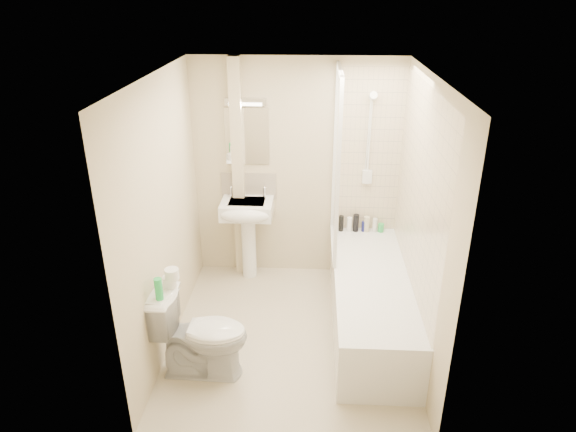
{
  "coord_description": "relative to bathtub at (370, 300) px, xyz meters",
  "views": [
    {
      "loc": [
        0.18,
        -3.95,
        3.03
      ],
      "look_at": [
        -0.04,
        0.2,
        1.15
      ],
      "focal_mm": 32.0,
      "sensor_mm": 36.0,
      "label": 1
    }
  ],
  "objects": [
    {
      "name": "pedestal_sink",
      "position": [
        -1.27,
        0.81,
        0.45
      ],
      "size": [
        0.55,
        0.5,
        1.06
      ],
      "color": "white",
      "rests_on": "ground"
    },
    {
      "name": "wall_left",
      "position": [
        -1.85,
        -0.2,
        0.91
      ],
      "size": [
        0.02,
        2.5,
        2.4
      ],
      "primitive_type": "cube",
      "color": "beige",
      "rests_on": "ground"
    },
    {
      "name": "bottle_black_a",
      "position": [
        -0.25,
        0.96,
        0.35
      ],
      "size": [
        0.05,
        0.05,
        0.18
      ],
      "primitive_type": "cylinder",
      "color": "black",
      "rests_on": "bathtub"
    },
    {
      "name": "bathtub",
      "position": [
        0.0,
        0.0,
        0.0
      ],
      "size": [
        0.7,
        2.1,
        0.55
      ],
      "color": "white",
      "rests_on": "ground"
    },
    {
      "name": "splashback",
      "position": [
        -1.27,
        1.04,
        0.74
      ],
      "size": [
        0.6,
        0.02,
        0.3
      ],
      "primitive_type": "cube",
      "color": "beige",
      "rests_on": "wall_back"
    },
    {
      "name": "tile_right",
      "position": [
        0.34,
        0.0,
        1.14
      ],
      "size": [
        0.01,
        2.1,
        1.75
      ],
      "primitive_type": "cube",
      "color": "beige",
      "rests_on": "wall_right"
    },
    {
      "name": "toilet_roll_lower",
      "position": [
        -1.72,
        -0.63,
        0.54
      ],
      "size": [
        0.11,
        0.11,
        0.09
      ],
      "primitive_type": "cylinder",
      "color": "white",
      "rests_on": "toilet"
    },
    {
      "name": "bottle_white_a",
      "position": [
        -0.16,
        0.96,
        0.34
      ],
      "size": [
        0.06,
        0.06,
        0.16
      ],
      "primitive_type": "cylinder",
      "color": "white",
      "rests_on": "bathtub"
    },
    {
      "name": "shower_fixture",
      "position": [
        -0.0,
        0.99,
        1.26
      ],
      "size": [
        0.1,
        0.16,
        0.99
      ],
      "color": "white",
      "rests_on": "wall_back"
    },
    {
      "name": "ceiling",
      "position": [
        -0.75,
        -0.2,
        2.11
      ],
      "size": [
        2.2,
        2.5,
        0.02
      ],
      "primitive_type": "cube",
      "color": "white",
      "rests_on": "wall_back"
    },
    {
      "name": "bottle_cream",
      "position": [
        0.02,
        0.96,
        0.35
      ],
      "size": [
        0.06,
        0.06,
        0.17
      ],
      "primitive_type": "cylinder",
      "color": "beige",
      "rests_on": "bathtub"
    },
    {
      "name": "mirror",
      "position": [
        -1.27,
        1.04,
        1.29
      ],
      "size": [
        0.46,
        0.01,
        0.6
      ],
      "primitive_type": "cube",
      "color": "white",
      "rests_on": "wall_back"
    },
    {
      "name": "green_bottle",
      "position": [
        -1.75,
        -0.82,
        0.58
      ],
      "size": [
        0.06,
        0.06,
        0.18
      ],
      "primitive_type": "cylinder",
      "color": "green",
      "rests_on": "toilet"
    },
    {
      "name": "strip_light",
      "position": [
        -1.27,
        1.02,
        1.66
      ],
      "size": [
        0.42,
        0.07,
        0.07
      ],
      "primitive_type": "cube",
      "color": "silver",
      "rests_on": "wall_back"
    },
    {
      "name": "bottle_green",
      "position": [
        0.18,
        0.96,
        0.31
      ],
      "size": [
        0.06,
        0.06,
        0.09
      ],
      "primitive_type": "cylinder",
      "color": "green",
      "rests_on": "bathtub"
    },
    {
      "name": "floor",
      "position": [
        -0.75,
        -0.2,
        -0.29
      ],
      "size": [
        2.5,
        2.5,
        0.0
      ],
      "primitive_type": "plane",
      "color": "beige",
      "rests_on": "ground"
    },
    {
      "name": "shower_screen",
      "position": [
        -0.35,
        0.6,
        1.16
      ],
      "size": [
        0.04,
        0.92,
        1.8
      ],
      "color": "white",
      "rests_on": "bathtub"
    },
    {
      "name": "toilet_roll_upper",
      "position": [
        -1.69,
        -0.66,
        0.63
      ],
      "size": [
        0.11,
        0.11,
        0.09
      ],
      "primitive_type": "cylinder",
      "color": "white",
      "rests_on": "toilet_roll_lower"
    },
    {
      "name": "pipe_boxing",
      "position": [
        -1.37,
        0.99,
        0.91
      ],
      "size": [
        0.12,
        0.12,
        2.4
      ],
      "primitive_type": "cube",
      "color": "beige",
      "rests_on": "ground"
    },
    {
      "name": "bottle_black_b",
      "position": [
        -0.09,
        0.96,
        0.36
      ],
      "size": [
        0.06,
        0.06,
        0.2
      ],
      "primitive_type": "cylinder",
      "color": "black",
      "rests_on": "bathtub"
    },
    {
      "name": "tile_back",
      "position": [
        0.0,
        1.04,
        1.14
      ],
      "size": [
        0.7,
        0.01,
        1.75
      ],
      "primitive_type": "cube",
      "color": "beige",
      "rests_on": "wall_back"
    },
    {
      "name": "wall_back",
      "position": [
        -0.75,
        1.05,
        0.91
      ],
      "size": [
        2.2,
        0.02,
        2.4
      ],
      "primitive_type": "cube",
      "color": "beige",
      "rests_on": "ground"
    },
    {
      "name": "bottle_white_b",
      "position": [
        0.11,
        0.96,
        0.34
      ],
      "size": [
        0.05,
        0.05,
        0.15
      ],
      "primitive_type": "cylinder",
      "color": "silver",
      "rests_on": "bathtub"
    },
    {
      "name": "wall_right",
      "position": [
        0.35,
        -0.2,
        0.91
      ],
      "size": [
        0.02,
        2.5,
        2.4
      ],
      "primitive_type": "cube",
      "color": "beige",
      "rests_on": "ground"
    },
    {
      "name": "bottle_blue",
      "position": [
        -0.01,
        0.96,
        0.32
      ],
      "size": [
        0.05,
        0.05,
        0.12
      ],
      "primitive_type": "cylinder",
      "color": "#131756",
      "rests_on": "bathtub"
    },
    {
      "name": "toilet",
      "position": [
        -1.47,
        -0.72,
        0.1
      ],
      "size": [
        0.48,
        0.79,
        0.78
      ],
      "primitive_type": "imported",
      "rotation": [
        0.0,
        0.0,
        1.54
      ],
      "color": "white",
      "rests_on": "ground"
    }
  ]
}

